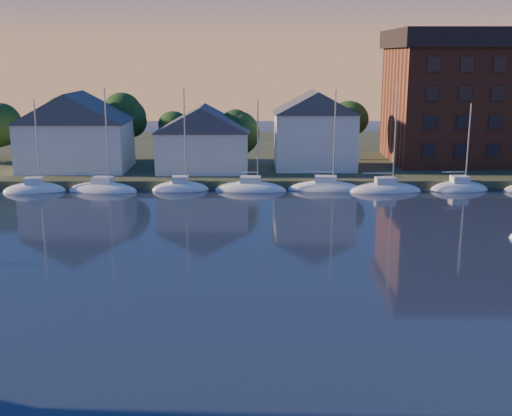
{
  "coord_description": "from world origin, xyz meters",
  "views": [
    {
      "loc": [
        0.26,
        -22.07,
        14.97
      ],
      "look_at": [
        0.42,
        22.0,
        4.5
      ],
      "focal_mm": 45.0,
      "sensor_mm": 36.0,
      "label": 1
    }
  ],
  "objects_px": {
    "clubhouse_west": "(75,130)",
    "condo_block": "(505,96)",
    "clubhouse_east": "(315,129)",
    "clubhouse_centre": "(203,138)"
  },
  "relations": [
    {
      "from": "condo_block",
      "to": "clubhouse_centre",
      "type": "bearing_deg",
      "value": -168.76
    },
    {
      "from": "clubhouse_west",
      "to": "clubhouse_centre",
      "type": "relative_size",
      "value": 1.18
    },
    {
      "from": "clubhouse_east",
      "to": "condo_block",
      "type": "xyz_separation_m",
      "value": [
        26.0,
        5.95,
        3.79
      ]
    },
    {
      "from": "clubhouse_west",
      "to": "condo_block",
      "type": "xyz_separation_m",
      "value": [
        56.0,
        6.95,
        3.86
      ]
    },
    {
      "from": "clubhouse_east",
      "to": "condo_block",
      "type": "relative_size",
      "value": 0.34
    },
    {
      "from": "clubhouse_east",
      "to": "clubhouse_west",
      "type": "bearing_deg",
      "value": -178.09
    },
    {
      "from": "clubhouse_west",
      "to": "condo_block",
      "type": "height_order",
      "value": "condo_block"
    },
    {
      "from": "clubhouse_centre",
      "to": "clubhouse_east",
      "type": "height_order",
      "value": "clubhouse_east"
    },
    {
      "from": "clubhouse_west",
      "to": "condo_block",
      "type": "bearing_deg",
      "value": 7.07
    },
    {
      "from": "clubhouse_west",
      "to": "clubhouse_centre",
      "type": "height_order",
      "value": "clubhouse_west"
    }
  ]
}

